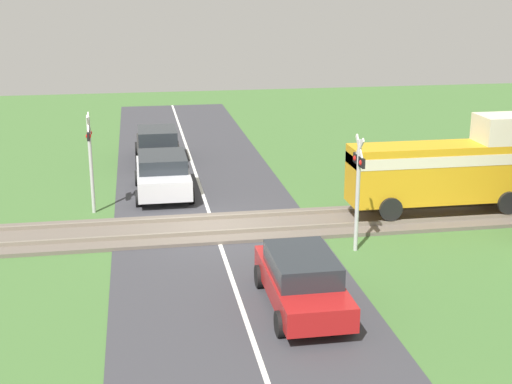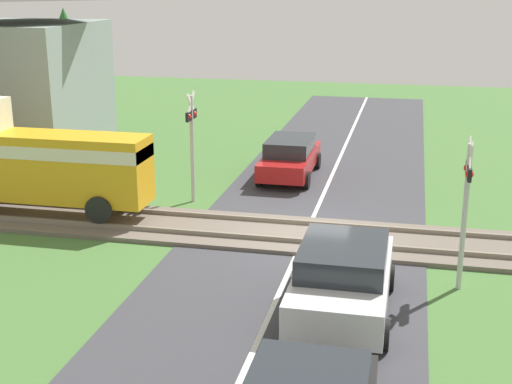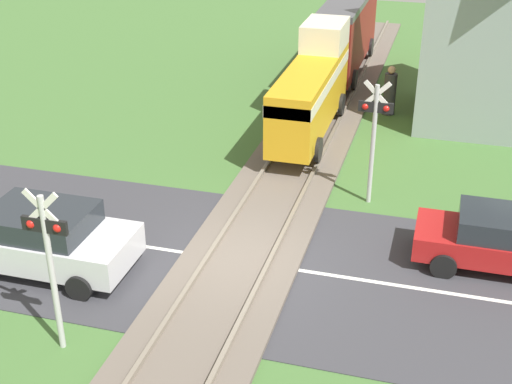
# 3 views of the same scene
# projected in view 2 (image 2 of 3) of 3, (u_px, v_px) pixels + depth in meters

# --- Properties ---
(ground_plane) EXTENTS (60.00, 60.00, 0.00)m
(ground_plane) POSITION_uv_depth(u_px,v_px,m) (304.00, 238.00, 19.19)
(ground_plane) COLOR #426B33
(road_surface) EXTENTS (48.00, 6.40, 0.02)m
(road_surface) POSITION_uv_depth(u_px,v_px,m) (304.00, 237.00, 19.19)
(road_surface) COLOR #38383D
(road_surface) RESTS_ON ground_plane
(track_bed) EXTENTS (2.80, 48.00, 0.24)m
(track_bed) POSITION_uv_depth(u_px,v_px,m) (304.00, 235.00, 19.17)
(track_bed) COLOR #665B51
(track_bed) RESTS_ON ground_plane
(car_near_crossing) EXTENTS (4.20, 2.06, 1.52)m
(car_near_crossing) POSITION_uv_depth(u_px,v_px,m) (343.00, 277.00, 14.67)
(car_near_crossing) COLOR silver
(car_near_crossing) RESTS_ON ground_plane
(car_far_side) EXTENTS (4.16, 1.79, 1.39)m
(car_far_side) POSITION_uv_depth(u_px,v_px,m) (290.00, 157.00, 24.84)
(car_far_side) COLOR #A81919
(car_far_side) RESTS_ON ground_plane
(crossing_signal_west_approach) EXTENTS (0.90, 0.18, 3.45)m
(crossing_signal_west_approach) POSITION_uv_depth(u_px,v_px,m) (466.00, 195.00, 15.44)
(crossing_signal_west_approach) COLOR #B7B7B7
(crossing_signal_west_approach) RESTS_ON ground_plane
(crossing_signal_east_approach) EXTENTS (0.90, 0.18, 3.45)m
(crossing_signal_east_approach) POSITION_uv_depth(u_px,v_px,m) (192.00, 133.00, 21.68)
(crossing_signal_east_approach) COLOR #B7B7B7
(crossing_signal_east_approach) RESTS_ON ground_plane
(station_building) EXTENTS (5.58, 4.99, 7.58)m
(station_building) POSITION_uv_depth(u_px,v_px,m) (25.00, 65.00, 25.86)
(station_building) COLOR gray
(station_building) RESTS_ON ground_plane
(tree_by_station) EXTENTS (2.78, 2.78, 5.51)m
(tree_by_station) POSITION_uv_depth(u_px,v_px,m) (66.00, 48.00, 30.78)
(tree_by_station) COLOR brown
(tree_by_station) RESTS_ON ground_plane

